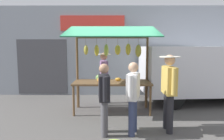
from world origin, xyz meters
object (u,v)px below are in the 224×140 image
(market_stall, at_px, (112,58))
(parked_van, at_px, (204,69))
(shopper_with_shopping_bag, at_px, (104,95))
(shopper_in_striped_shirt, at_px, (133,93))
(vendor_with_sunhat, at_px, (104,74))
(shopper_with_ponytail, at_px, (169,86))

(market_stall, height_order, parked_van, market_stall)
(shopper_with_shopping_bag, bearing_deg, shopper_in_striped_shirt, -93.44)
(market_stall, relative_size, vendor_with_sunhat, 1.49)
(market_stall, relative_size, shopper_with_ponytail, 1.46)
(vendor_with_sunhat, distance_m, shopper_in_striped_shirt, 2.41)
(shopper_with_shopping_bag, height_order, shopper_with_ponytail, shopper_with_ponytail)
(shopper_in_striped_shirt, relative_size, shopper_with_shopping_bag, 1.02)
(shopper_in_striped_shirt, xyz_separation_m, parked_van, (-2.65, -2.68, 0.23))
(shopper_in_striped_shirt, height_order, shopper_with_shopping_bag, shopper_in_striped_shirt)
(shopper_with_shopping_bag, xyz_separation_m, parked_van, (-3.26, -2.71, 0.25))
(market_stall, relative_size, shopper_with_shopping_bag, 1.63)
(shopper_with_shopping_bag, distance_m, parked_van, 4.25)
(vendor_with_sunhat, xyz_separation_m, shopper_with_shopping_bag, (-0.10, 2.33, -0.13))
(vendor_with_sunhat, xyz_separation_m, shopper_with_ponytail, (-1.52, 2.14, 0.02))
(market_stall, height_order, shopper_in_striped_shirt, market_stall)
(shopper_in_striped_shirt, bearing_deg, parked_van, -28.50)
(market_stall, distance_m, shopper_in_striped_shirt, 1.78)
(vendor_with_sunhat, bearing_deg, shopper_with_ponytail, 27.17)
(vendor_with_sunhat, xyz_separation_m, parked_van, (-3.37, -0.38, 0.12))
(shopper_with_shopping_bag, relative_size, parked_van, 0.34)
(vendor_with_sunhat, relative_size, shopper_with_shopping_bag, 1.10)
(shopper_in_striped_shirt, relative_size, shopper_with_ponytail, 0.91)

